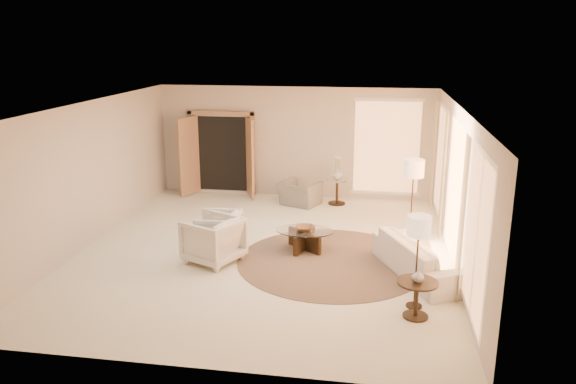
# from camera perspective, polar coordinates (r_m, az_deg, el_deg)

# --- Properties ---
(room) EXTENTS (7.04, 8.04, 2.83)m
(room) POSITION_cam_1_polar(r_m,az_deg,el_deg) (10.46, -2.52, 1.09)
(room) COLOR white
(room) RESTS_ON ground
(windows_right) EXTENTS (0.10, 6.40, 2.40)m
(windows_right) POSITION_cam_1_polar(r_m,az_deg,el_deg) (10.45, 16.47, 0.16)
(windows_right) COLOR #F6A262
(windows_right) RESTS_ON room
(window_back_corner) EXTENTS (1.70, 0.10, 2.40)m
(window_back_corner) POSITION_cam_1_polar(r_m,az_deg,el_deg) (14.12, 10.00, 4.48)
(window_back_corner) COLOR #F6A262
(window_back_corner) RESTS_ON room
(curtains_right) EXTENTS (0.06, 5.20, 2.60)m
(curtains_right) POSITION_cam_1_polar(r_m,az_deg,el_deg) (11.32, 15.67, 1.13)
(curtains_right) COLOR beige
(curtains_right) RESTS_ON room
(french_doors) EXTENTS (1.95, 0.66, 2.16)m
(french_doors) POSITION_cam_1_polar(r_m,az_deg,el_deg) (14.59, -6.79, 3.83)
(french_doors) COLOR #AA7D57
(french_doors) RESTS_ON room
(area_rug) EXTENTS (4.18, 4.18, 0.01)m
(area_rug) POSITION_cam_1_polar(r_m,az_deg,el_deg) (10.45, 4.42, -7.01)
(area_rug) COLOR #3C2A20
(area_rug) RESTS_ON room
(sofa) EXTENTS (1.71, 2.37, 0.64)m
(sofa) POSITION_cam_1_polar(r_m,az_deg,el_deg) (10.03, 13.36, -6.45)
(sofa) COLOR silver
(sofa) RESTS_ON room
(armchair_left) EXTENTS (0.82, 0.87, 0.83)m
(armchair_left) POSITION_cam_1_polar(r_m,az_deg,el_deg) (10.88, -7.06, -3.84)
(armchair_left) COLOR silver
(armchair_left) RESTS_ON room
(armchair_right) EXTENTS (1.14, 1.17, 0.92)m
(armchair_right) POSITION_cam_1_polar(r_m,az_deg,el_deg) (10.36, -7.61, -4.62)
(armchair_right) COLOR silver
(armchair_right) RESTS_ON room
(accent_chair) EXTENTS (1.04, 0.88, 0.78)m
(accent_chair) POSITION_cam_1_polar(r_m,az_deg,el_deg) (13.71, 1.22, 0.26)
(accent_chair) COLOR gray
(accent_chair) RESTS_ON room
(coffee_table) EXTENTS (1.39, 1.39, 0.41)m
(coffee_table) POSITION_cam_1_polar(r_m,az_deg,el_deg) (10.87, 1.69, -4.65)
(coffee_table) COLOR black
(coffee_table) RESTS_ON room
(end_table) EXTENTS (0.60, 0.60, 0.57)m
(end_table) POSITION_cam_1_polar(r_m,az_deg,el_deg) (8.54, 12.96, -9.94)
(end_table) COLOR black
(end_table) RESTS_ON room
(side_table) EXTENTS (0.55, 0.55, 0.64)m
(side_table) POSITION_cam_1_polar(r_m,az_deg,el_deg) (13.83, 5.00, 0.32)
(side_table) COLOR black
(side_table) RESTS_ON room
(floor_lamp_near) EXTENTS (0.41, 0.41, 1.68)m
(floor_lamp_near) POSITION_cam_1_polar(r_m,az_deg,el_deg) (11.31, 12.65, 1.99)
(floor_lamp_near) COLOR black
(floor_lamp_near) RESTS_ON room
(floor_lamp_far) EXTENTS (0.35, 0.35, 1.46)m
(floor_lamp_far) POSITION_cam_1_polar(r_m,az_deg,el_deg) (8.53, 13.15, -3.79)
(floor_lamp_far) COLOR black
(floor_lamp_far) RESTS_ON room
(bowl) EXTENTS (0.42, 0.42, 0.09)m
(bowl) POSITION_cam_1_polar(r_m,az_deg,el_deg) (10.80, 1.69, -3.68)
(bowl) COLOR brown
(bowl) RESTS_ON coffee_table
(end_vase) EXTENTS (0.23, 0.23, 0.18)m
(end_vase) POSITION_cam_1_polar(r_m,az_deg,el_deg) (8.43, 13.07, -8.30)
(end_vase) COLOR silver
(end_vase) RESTS_ON end_table
(side_vase) EXTENTS (0.26, 0.26, 0.25)m
(side_vase) POSITION_cam_1_polar(r_m,az_deg,el_deg) (13.74, 5.04, 1.81)
(side_vase) COLOR silver
(side_vase) RESTS_ON side_table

